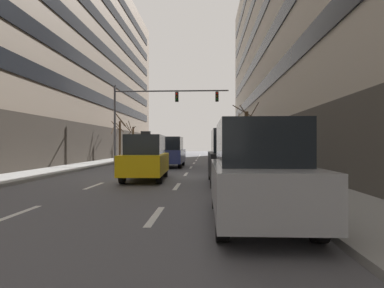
{
  "coord_description": "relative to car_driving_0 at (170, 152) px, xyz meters",
  "views": [
    {
      "loc": [
        2.83,
        -15.05,
        1.63
      ],
      "look_at": [
        0.95,
        22.11,
        1.68
      ],
      "focal_mm": 29.27,
      "sensor_mm": 36.0,
      "label": 1
    }
  ],
  "objects": [
    {
      "name": "ground_plane",
      "position": [
        -0.14,
        -7.31,
        -1.08
      ],
      "size": [
        120.0,
        120.0,
        0.0
      ],
      "primitive_type": "plane",
      "color": "#515156"
    },
    {
      "name": "sidewalk_left",
      "position": [
        -6.41,
        -7.31,
        -1.01
      ],
      "size": [
        2.76,
        80.0,
        0.14
      ],
      "primitive_type": "cube",
      "color": "gray",
      "rests_on": "ground"
    },
    {
      "name": "sidewalk_right",
      "position": [
        6.14,
        -7.31,
        -1.01
      ],
      "size": [
        2.76,
        80.0,
        0.14
      ],
      "primitive_type": "cube",
      "color": "gray",
      "rests_on": "ground"
    },
    {
      "name": "lane_stripe_l1_s2",
      "position": [
        -1.77,
        -15.31,
        -1.07
      ],
      "size": [
        0.16,
        2.0,
        0.01
      ],
      "primitive_type": "cube",
      "color": "silver",
      "rests_on": "ground"
    },
    {
      "name": "lane_stripe_l1_s3",
      "position": [
        -1.77,
        -10.31,
        -1.07
      ],
      "size": [
        0.16,
        2.0,
        0.01
      ],
      "primitive_type": "cube",
      "color": "silver",
      "rests_on": "ground"
    },
    {
      "name": "lane_stripe_l1_s4",
      "position": [
        -1.77,
        -5.31,
        -1.07
      ],
      "size": [
        0.16,
        2.0,
        0.01
      ],
      "primitive_type": "cube",
      "color": "silver",
      "rests_on": "ground"
    },
    {
      "name": "lane_stripe_l1_s5",
      "position": [
        -1.77,
        -0.31,
        -1.07
      ],
      "size": [
        0.16,
        2.0,
        0.01
      ],
      "primitive_type": "cube",
      "color": "silver",
      "rests_on": "ground"
    },
    {
      "name": "lane_stripe_l1_s6",
      "position": [
        -1.77,
        4.69,
        -1.07
      ],
      "size": [
        0.16,
        2.0,
        0.01
      ],
      "primitive_type": "cube",
      "color": "silver",
      "rests_on": "ground"
    },
    {
      "name": "lane_stripe_l1_s7",
      "position": [
        -1.77,
        9.69,
        -1.07
      ],
      "size": [
        0.16,
        2.0,
        0.01
      ],
      "primitive_type": "cube",
      "color": "silver",
      "rests_on": "ground"
    },
    {
      "name": "lane_stripe_l1_s8",
      "position": [
        -1.77,
        14.69,
        -1.07
      ],
      "size": [
        0.16,
        2.0,
        0.01
      ],
      "primitive_type": "cube",
      "color": "silver",
      "rests_on": "ground"
    },
    {
      "name": "lane_stripe_l1_s9",
      "position": [
        -1.77,
        19.69,
        -1.07
      ],
      "size": [
        0.16,
        2.0,
        0.01
      ],
      "primitive_type": "cube",
      "color": "silver",
      "rests_on": "ground"
    },
    {
      "name": "lane_stripe_l1_s10",
      "position": [
        -1.77,
        24.69,
        -1.07
      ],
      "size": [
        0.16,
        2.0,
        0.01
      ],
      "primitive_type": "cube",
      "color": "silver",
      "rests_on": "ground"
    },
    {
      "name": "lane_stripe_l2_s2",
      "position": [
        1.49,
        -15.31,
        -1.07
      ],
      "size": [
        0.16,
        2.0,
        0.01
      ],
      "primitive_type": "cube",
      "color": "silver",
      "rests_on": "ground"
    },
    {
      "name": "lane_stripe_l2_s3",
      "position": [
        1.49,
        -10.31,
        -1.07
      ],
      "size": [
        0.16,
        2.0,
        0.01
      ],
      "primitive_type": "cube",
      "color": "silver",
      "rests_on": "ground"
    },
    {
      "name": "lane_stripe_l2_s4",
      "position": [
        1.49,
        -5.31,
        -1.07
      ],
      "size": [
        0.16,
        2.0,
        0.01
      ],
      "primitive_type": "cube",
      "color": "silver",
      "rests_on": "ground"
    },
    {
      "name": "lane_stripe_l2_s5",
      "position": [
        1.49,
        -0.31,
        -1.07
      ],
      "size": [
        0.16,
        2.0,
        0.01
      ],
      "primitive_type": "cube",
      "color": "silver",
      "rests_on": "ground"
    },
    {
      "name": "lane_stripe_l2_s6",
      "position": [
        1.49,
        4.69,
        -1.07
      ],
      "size": [
        0.16,
        2.0,
        0.01
      ],
      "primitive_type": "cube",
      "color": "silver",
      "rests_on": "ground"
    },
    {
      "name": "lane_stripe_l2_s7",
      "position": [
        1.49,
        9.69,
        -1.07
      ],
      "size": [
        0.16,
        2.0,
        0.01
      ],
      "primitive_type": "cube",
      "color": "silver",
      "rests_on": "ground"
    },
    {
      "name": "lane_stripe_l2_s8",
      "position": [
        1.49,
        14.69,
        -1.07
      ],
      "size": [
        0.16,
        2.0,
        0.01
      ],
      "primitive_type": "cube",
      "color": "silver",
      "rests_on": "ground"
    },
    {
      "name": "lane_stripe_l2_s9",
      "position": [
        1.49,
        19.69,
        -1.07
      ],
      "size": [
        0.16,
        2.0,
        0.01
      ],
      "primitive_type": "cube",
      "color": "silver",
      "rests_on": "ground"
    },
    {
      "name": "lane_stripe_l2_s10",
      "position": [
        1.49,
        24.69,
        -1.07
      ],
      "size": [
        0.16,
        2.0,
        0.01
      ],
      "primitive_type": "cube",
      "color": "silver",
      "rests_on": "ground"
    },
    {
      "name": "car_driving_0",
      "position": [
        0.0,
        0.0,
        0.0
      ],
      "size": [
        1.88,
        4.47,
        2.16
      ],
      "color": "black",
      "rests_on": "ground"
    },
    {
      "name": "taxi_driving_1",
      "position": [
        -0.15,
        -8.21,
        -0.05
      ],
      "size": [
        1.96,
        4.32,
        2.23
      ],
      "color": "black",
      "rests_on": "ground"
    },
    {
      "name": "car_driving_2",
      "position": [
        -3.44,
        10.17,
        -0.24
      ],
      "size": [
        1.94,
        4.55,
        1.7
      ],
      "color": "black",
      "rests_on": "ground"
    },
    {
      "name": "car_parked_0",
      "position": [
        3.71,
        -15.76,
        -0.03
      ],
      "size": [
        1.85,
        4.36,
        2.1
      ],
      "color": "black",
      "rests_on": "ground"
    },
    {
      "name": "car_parked_1",
      "position": [
        3.71,
        -9.42,
        0.04
      ],
      "size": [
        2.03,
        4.66,
        2.24
      ],
      "color": "black",
      "rests_on": "ground"
    },
    {
      "name": "car_parked_2",
      "position": [
        3.71,
        -3.18,
        -0.29
      ],
      "size": [
        1.9,
        4.3,
        1.59
      ],
      "color": "black",
      "rests_on": "ground"
    },
    {
      "name": "traffic_signal_0",
      "position": [
        -1.98,
        4.54,
        3.83
      ],
      "size": [
        9.99,
        0.35,
        6.65
      ],
      "color": "#4C4C51",
      "rests_on": "sidewalk_left"
    },
    {
      "name": "street_tree_0",
      "position": [
        -6.16,
        8.56,
        1.24
      ],
      "size": [
        1.57,
        1.49,
        4.74
      ],
      "color": "#4C3823",
      "rests_on": "sidewalk_left"
    },
    {
      "name": "street_tree_1",
      "position": [
        5.86,
        3.49,
        1.31
      ],
      "size": [
        2.21,
        2.21,
        4.94
      ],
      "color": "#4C3823",
      "rests_on": "sidewalk_right"
    },
    {
      "name": "street_tree_2",
      "position": [
        -6.22,
        14.17,
        1.12
      ],
      "size": [
        1.39,
        2.12,
        4.29
      ],
      "color": "#4C3823",
      "rests_on": "sidewalk_left"
    },
    {
      "name": "pedestrian_0",
      "position": [
        6.78,
        -5.37,
        -0.06
      ],
      "size": [
        0.41,
        0.39,
        1.52
      ],
      "color": "#383D59",
      "rests_on": "sidewalk_right"
    }
  ]
}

